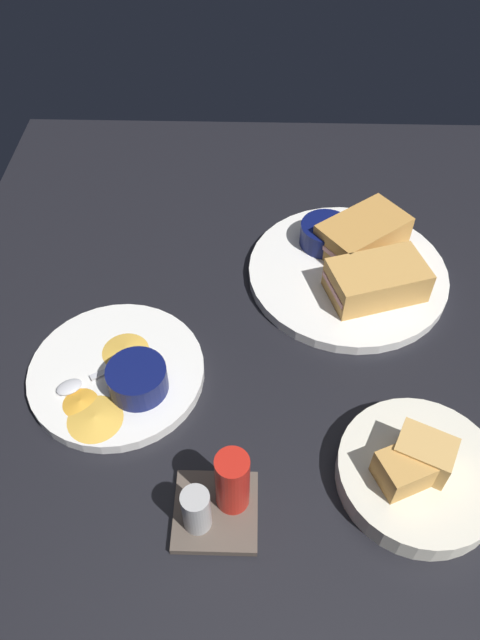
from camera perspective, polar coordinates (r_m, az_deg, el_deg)
name	(u,v)px	position (r cm, az deg, el deg)	size (l,w,h in cm)	color
ground_plane	(331,351)	(82.52, 8.67, -2.89)	(110.00, 110.00, 3.00)	black
plate_sandwich_main	(347,274)	(89.63, 10.17, 4.36)	(28.96, 28.96, 1.60)	white
sandwich_half_near	(377,280)	(84.87, 12.87, 3.71)	(14.76, 11.19, 4.80)	tan
sandwich_half_far	(362,235)	(91.52, 11.56, 7.95)	(14.93, 13.97, 4.80)	#C68C42
ramekin_dark_sauce	(327,233)	(91.70, 8.23, 8.15)	(7.74, 7.74, 3.42)	#0C144C
spoon_by_dark_ramekin	(347,265)	(89.23, 10.16, 5.17)	(5.98, 9.39, 0.80)	silver
plate_chips_companion	(117,373)	(78.10, -11.62, -4.91)	(22.22, 22.22, 1.60)	white
ramekin_light_gravy	(137,378)	(73.66, -9.74, -5.49)	(7.31, 7.31, 3.62)	#0C144C
spoon_by_gravy_ramekin	(79,383)	(76.77, -15.02, -5.78)	(9.17, 6.44, 0.80)	silver
plantain_chip_scatter	(104,389)	(75.62, -12.82, -6.37)	(10.39, 18.53, 0.60)	gold
bread_basket_rear	(418,472)	(70.64, 16.54, -13.65)	(18.07, 18.07, 7.11)	silver
condiment_caddy	(219,498)	(65.18, -2.01, -16.55)	(9.00, 9.00, 9.50)	brown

